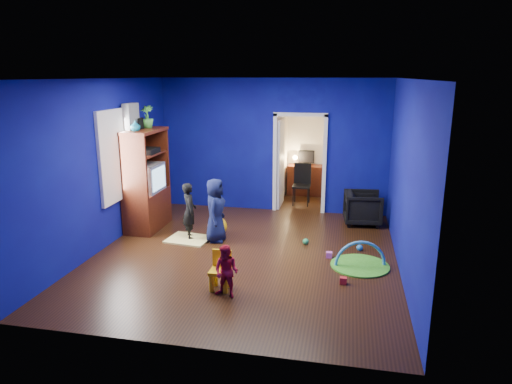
% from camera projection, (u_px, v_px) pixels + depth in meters
% --- Properties ---
extents(floor, '(5.00, 5.50, 0.01)m').
position_uv_depth(floor, '(245.00, 255.00, 7.72)').
color(floor, black).
rests_on(floor, ground).
extents(ceiling, '(5.00, 5.50, 0.01)m').
position_uv_depth(ceiling, '(244.00, 79.00, 6.99)').
color(ceiling, white).
rests_on(ceiling, wall_back).
extents(wall_back, '(5.00, 0.02, 2.90)m').
position_uv_depth(wall_back, '(273.00, 146.00, 9.96)').
color(wall_back, '#0A0967').
rests_on(wall_back, floor).
extents(wall_front, '(5.00, 0.02, 2.90)m').
position_uv_depth(wall_front, '(185.00, 224.00, 4.74)').
color(wall_front, '#0A0967').
rests_on(wall_front, floor).
extents(wall_left, '(0.02, 5.50, 2.90)m').
position_uv_depth(wall_left, '(103.00, 165.00, 7.84)').
color(wall_left, '#0A0967').
rests_on(wall_left, floor).
extents(wall_right, '(0.02, 5.50, 2.90)m').
position_uv_depth(wall_right, '(406.00, 178.00, 6.87)').
color(wall_right, '#0A0967').
rests_on(wall_right, floor).
extents(alcove, '(1.00, 1.75, 2.50)m').
position_uv_depth(alcove, '(304.00, 150.00, 10.73)').
color(alcove, silver).
rests_on(alcove, floor).
extents(armchair, '(0.80, 0.78, 0.67)m').
position_uv_depth(armchair, '(363.00, 208.00, 9.26)').
color(armchair, black).
rests_on(armchair, floor).
extents(child_black, '(0.41, 0.46, 1.06)m').
position_uv_depth(child_black, '(189.00, 211.00, 8.38)').
color(child_black, black).
rests_on(child_black, floor).
extents(child_navy, '(0.39, 0.58, 1.17)m').
position_uv_depth(child_navy, '(215.00, 210.00, 8.24)').
color(child_navy, '#0F1437').
rests_on(child_navy, floor).
extents(toddler_red, '(0.42, 0.36, 0.74)m').
position_uv_depth(toddler_red, '(226.00, 272.00, 6.18)').
color(toddler_red, '#B11226').
rests_on(toddler_red, floor).
extents(vase, '(0.21, 0.21, 0.19)m').
position_uv_depth(vase, '(135.00, 126.00, 8.30)').
color(vase, '#0D686E').
rests_on(vase, tv_armoire).
extents(potted_plant, '(0.25, 0.25, 0.43)m').
position_uv_depth(potted_plant, '(147.00, 117.00, 8.77)').
color(potted_plant, green).
rests_on(potted_plant, tv_armoire).
extents(tv_armoire, '(0.58, 1.14, 1.96)m').
position_uv_depth(tv_armoire, '(146.00, 180.00, 8.86)').
color(tv_armoire, '#381309').
rests_on(tv_armoire, floor).
extents(crt_tv, '(0.46, 0.70, 0.54)m').
position_uv_depth(crt_tv, '(148.00, 178.00, 8.84)').
color(crt_tv, silver).
rests_on(crt_tv, tv_armoire).
extents(yellow_blanket, '(0.82, 0.69, 0.03)m').
position_uv_depth(yellow_blanket, '(189.00, 239.00, 8.42)').
color(yellow_blanket, '#F2E07A').
rests_on(yellow_blanket, floor).
extents(hopper_ball, '(0.37, 0.37, 0.37)m').
position_uv_depth(hopper_ball, '(217.00, 227.00, 8.58)').
color(hopper_ball, yellow).
rests_on(hopper_ball, floor).
extents(kid_chair, '(0.28, 0.28, 0.50)m').
position_uv_depth(kid_chair, '(220.00, 273.00, 6.43)').
color(kid_chair, yellow).
rests_on(kid_chair, floor).
extents(play_mat, '(0.92, 0.92, 0.02)m').
position_uv_depth(play_mat, '(360.00, 266.00, 7.26)').
color(play_mat, green).
rests_on(play_mat, floor).
extents(toy_arch, '(0.82, 0.23, 0.83)m').
position_uv_depth(toy_arch, '(360.00, 265.00, 7.26)').
color(toy_arch, '#3F8CD8').
rests_on(toy_arch, floor).
extents(window_left, '(0.03, 0.95, 1.55)m').
position_uv_depth(window_left, '(113.00, 156.00, 8.14)').
color(window_left, white).
rests_on(window_left, wall_left).
extents(curtain, '(0.14, 0.42, 2.40)m').
position_uv_depth(curtain, '(134.00, 167.00, 8.72)').
color(curtain, slate).
rests_on(curtain, floor).
extents(doorway, '(1.16, 0.10, 2.10)m').
position_uv_depth(doorway, '(299.00, 165.00, 9.95)').
color(doorway, white).
rests_on(doorway, floor).
extents(study_desk, '(0.88, 0.44, 0.75)m').
position_uv_depth(study_desk, '(305.00, 180.00, 11.55)').
color(study_desk, '#3D140A').
rests_on(study_desk, floor).
extents(desk_monitor, '(0.40, 0.05, 0.32)m').
position_uv_depth(desk_monitor, '(306.00, 157.00, 11.52)').
color(desk_monitor, black).
rests_on(desk_monitor, study_desk).
extents(desk_lamp, '(0.14, 0.14, 0.14)m').
position_uv_depth(desk_lamp, '(295.00, 158.00, 11.52)').
color(desk_lamp, '#FFD88C').
rests_on(desk_lamp, study_desk).
extents(folding_chair, '(0.40, 0.40, 0.92)m').
position_uv_depth(folding_chair, '(301.00, 185.00, 10.62)').
color(folding_chair, black).
rests_on(folding_chair, floor).
extents(book_shelf, '(0.88, 0.24, 0.04)m').
position_uv_depth(book_shelf, '(308.00, 114.00, 11.24)').
color(book_shelf, white).
rests_on(book_shelf, study_desk).
extents(toy_0, '(0.10, 0.08, 0.10)m').
position_uv_depth(toy_0, '(343.00, 281.00, 6.64)').
color(toy_0, red).
rests_on(toy_0, floor).
extents(toy_1, '(0.11, 0.11, 0.11)m').
position_uv_depth(toy_1, '(360.00, 247.00, 7.90)').
color(toy_1, blue).
rests_on(toy_1, floor).
extents(toy_2, '(0.11, 0.11, 0.11)m').
position_uv_depth(toy_2, '(306.00, 241.00, 8.20)').
color(toy_2, green).
rests_on(toy_2, floor).
extents(toy_3, '(0.10, 0.08, 0.10)m').
position_uv_depth(toy_3, '(329.00, 255.00, 7.59)').
color(toy_3, '#DF53BC').
rests_on(toy_3, floor).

